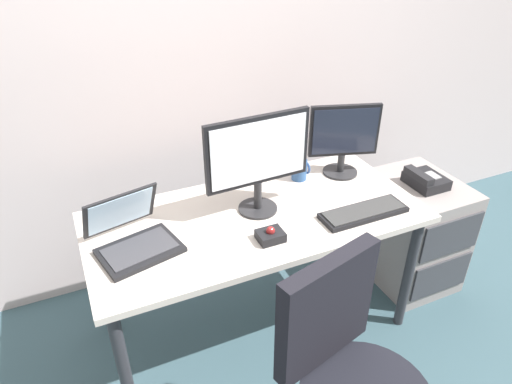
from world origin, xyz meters
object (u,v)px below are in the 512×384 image
object	(u,v)px
laptop	(133,236)
coffee_mug	(300,169)
desk_phone	(425,180)
monitor_side	(344,137)
file_cabinet	(412,232)
trackball_mouse	(270,235)
monitor_main	(258,157)
keyboard	(364,212)

from	to	relation	value
laptop	coffee_mug	distance (m)	0.92
desk_phone	laptop	distance (m)	1.53
monitor_side	laptop	bearing A→B (deg)	-170.98
file_cabinet	trackball_mouse	world-z (taller)	trackball_mouse
desk_phone	laptop	xyz separation A→B (m)	(-1.52, 0.02, 0.09)
coffee_mug	monitor_main	bearing A→B (deg)	-150.76
monitor_main	keyboard	world-z (taller)	monitor_main
monitor_main	trackball_mouse	size ratio (longest dim) A/B	4.44
file_cabinet	keyboard	distance (m)	0.70
file_cabinet	coffee_mug	xyz separation A→B (m)	(-0.64, 0.21, 0.44)
keyboard	coffee_mug	xyz separation A→B (m)	(-0.10, 0.41, 0.04)
monitor_main	keyboard	xyz separation A→B (m)	(0.42, -0.23, -0.26)
file_cabinet	trackball_mouse	distance (m)	1.10
keyboard	trackball_mouse	distance (m)	0.47
monitor_main	coffee_mug	size ratio (longest dim) A/B	4.56
file_cabinet	desk_phone	distance (m)	0.35
desk_phone	trackball_mouse	distance (m)	1.01
desk_phone	monitor_main	distance (m)	1.00
monitor_side	coffee_mug	world-z (taller)	monitor_side
file_cabinet	desk_phone	bearing A→B (deg)	-116.78
file_cabinet	monitor_side	xyz separation A→B (m)	(-0.42, 0.18, 0.59)
file_cabinet	monitor_main	xyz separation A→B (m)	(-0.96, 0.04, 0.66)
monitor_main	coffee_mug	distance (m)	0.42
keyboard	laptop	bearing A→B (deg)	168.68
desk_phone	monitor_main	world-z (taller)	monitor_main
desk_phone	monitor_side	bearing A→B (deg)	154.39
desk_phone	keyboard	bearing A→B (deg)	-161.15
monitor_side	laptop	distance (m)	1.14
keyboard	trackball_mouse	bearing A→B (deg)	179.42
laptop	file_cabinet	bearing A→B (deg)	-0.07
keyboard	trackball_mouse	size ratio (longest dim) A/B	3.73
trackball_mouse	coffee_mug	xyz separation A→B (m)	(0.36, 0.41, 0.03)
keyboard	file_cabinet	bearing A→B (deg)	20.14
monitor_side	keyboard	distance (m)	0.44
file_cabinet	monitor_main	distance (m)	1.16
trackball_mouse	coffee_mug	bearing A→B (deg)	48.28
desk_phone	monitor_main	bearing A→B (deg)	176.73
monitor_main	coffee_mug	xyz separation A→B (m)	(0.31, 0.18, -0.22)
monitor_main	monitor_side	world-z (taller)	monitor_main
laptop	keyboard	bearing A→B (deg)	-11.32
file_cabinet	keyboard	xyz separation A→B (m)	(-0.54, -0.20, 0.40)
monitor_main	monitor_side	distance (m)	0.56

